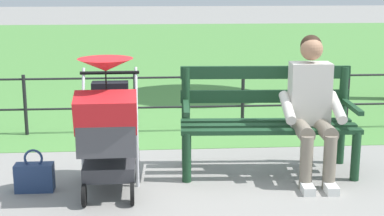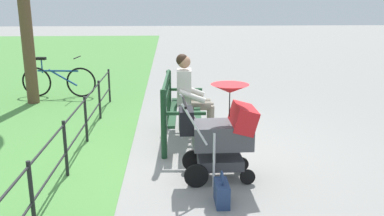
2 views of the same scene
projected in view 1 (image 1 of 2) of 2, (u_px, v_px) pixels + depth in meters
name	position (u px, v px, depth m)	size (l,w,h in m)	color
ground_plane	(200.00, 175.00, 5.23)	(60.00, 60.00, 0.00)	gray
grass_lawn	(169.00, 51.00, 13.78)	(40.00, 16.00, 0.01)	#518E42
park_bench	(267.00, 115.00, 5.27)	(1.62, 0.67, 0.96)	#193D23
person_on_bench	(312.00, 104.00, 5.04)	(0.55, 0.74, 1.28)	slate
stroller	(108.00, 124.00, 4.67)	(0.52, 0.90, 1.15)	black
handbag	(35.00, 177.00, 4.81)	(0.32, 0.14, 0.37)	navy
park_fence	(189.00, 97.00, 6.59)	(6.28, 0.04, 0.70)	black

